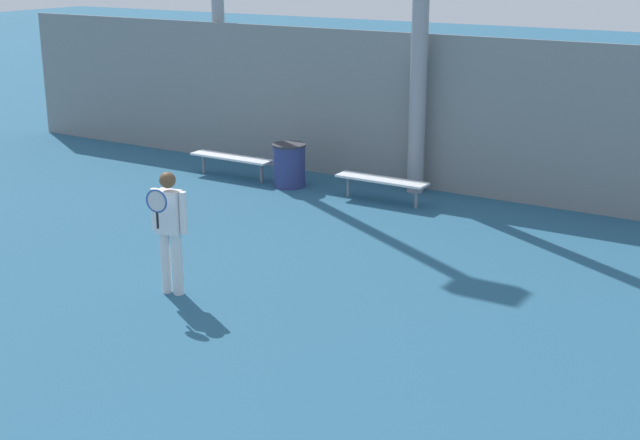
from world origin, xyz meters
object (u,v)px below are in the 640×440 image
(bench_courtside_near, at_px, (382,181))
(bench_courtside_far, at_px, (232,158))
(trash_bin, at_px, (289,165))
(tennis_player, at_px, (169,226))

(bench_courtside_near, bearing_deg, bench_courtside_far, 180.00)
(bench_courtside_near, height_order, bench_courtside_far, same)
(bench_courtside_far, bearing_deg, bench_courtside_near, 0.00)
(trash_bin, bearing_deg, bench_courtside_near, -1.56)
(tennis_player, xyz_separation_m, bench_courtside_near, (0.27, 5.45, -0.54))
(tennis_player, xyz_separation_m, trash_bin, (-1.79, 5.51, -0.52))
(bench_courtside_far, height_order, trash_bin, trash_bin)
(tennis_player, bearing_deg, bench_courtside_near, 78.12)
(bench_courtside_near, xyz_separation_m, bench_courtside_far, (-3.41, 0.00, 0.00))
(tennis_player, bearing_deg, bench_courtside_far, 110.93)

